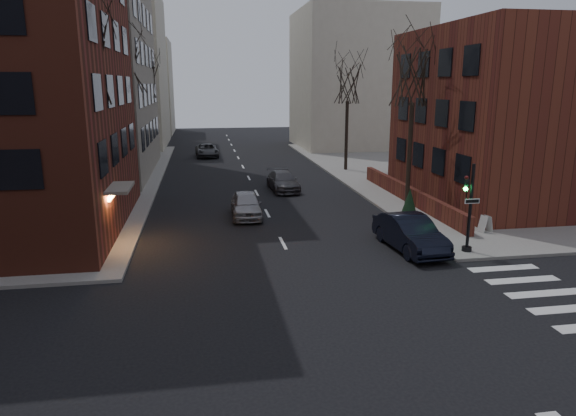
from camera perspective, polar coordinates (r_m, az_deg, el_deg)
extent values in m
plane|color=black|center=(14.31, 7.35, -18.36)|extent=(160.00, 160.00, 0.00)
cube|color=gray|center=(53.42, 28.42, 3.95)|extent=(44.00, 44.00, 0.15)
cube|color=#60291B|center=(36.70, 24.22, 9.26)|extent=(12.00, 14.00, 11.00)
cube|color=#60291B|center=(33.93, 13.23, 1.54)|extent=(0.35, 16.00, 1.00)
cube|color=beige|center=(67.54, -19.78, 14.10)|extent=(14.00, 16.00, 18.00)
cube|color=beige|center=(64.35, 7.59, 13.93)|extent=(14.00, 14.00, 16.00)
cube|color=beige|center=(84.09, -16.30, 12.74)|extent=(10.00, 12.00, 14.00)
cylinder|color=black|center=(24.28, 19.58, -0.02)|extent=(0.14, 0.14, 4.00)
cylinder|color=black|center=(24.77, 19.23, -4.30)|extent=(0.44, 0.44, 0.20)
imported|color=black|center=(23.98, 19.22, 1.93)|extent=(0.16, 0.20, 1.00)
sphere|color=#19FF4C|center=(23.90, 19.14, 2.02)|extent=(0.18, 0.18, 0.18)
cube|color=white|center=(24.10, 19.78, 0.72)|extent=(0.70, 0.03, 0.22)
cylinder|color=#2D231C|center=(26.39, -20.59, 3.88)|extent=(0.28, 0.28, 6.65)
cylinder|color=#2D231C|center=(38.11, -17.30, 7.16)|extent=(0.28, 0.28, 7.00)
cylinder|color=#2D231C|center=(51.99, -15.30, 8.48)|extent=(0.28, 0.28, 6.30)
cylinder|color=#2D231C|center=(32.39, 13.34, 5.73)|extent=(0.28, 0.28, 6.30)
cylinder|color=#2D231C|center=(45.54, 6.51, 7.98)|extent=(0.28, 0.28, 5.95)
cylinder|color=black|center=(34.15, -17.10, 5.64)|extent=(0.12, 0.12, 6.00)
sphere|color=#FFA54C|center=(33.89, -17.47, 10.83)|extent=(0.36, 0.36, 0.36)
cylinder|color=black|center=(53.94, -14.45, 8.54)|extent=(0.12, 0.12, 6.00)
sphere|color=#FFA54C|center=(53.77, -14.65, 11.83)|extent=(0.36, 0.36, 0.36)
imported|color=black|center=(24.46, 13.40, -2.74)|extent=(2.11, 5.05, 1.62)
imported|color=gray|center=(29.85, -4.66, 0.38)|extent=(1.84, 4.34, 1.46)
imported|color=#403F44|center=(37.25, -0.55, 3.00)|extent=(2.08, 4.71, 1.34)
imported|color=#3C3D41|center=(55.40, -9.00, 6.35)|extent=(2.52, 4.97, 1.35)
cube|color=silver|center=(28.19, 21.10, -1.63)|extent=(0.47, 0.59, 0.85)
cone|color=black|center=(28.82, 13.33, 0.31)|extent=(1.21, 1.21, 1.88)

